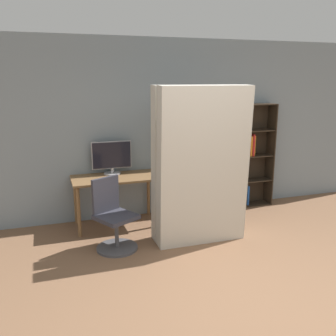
{
  "coord_description": "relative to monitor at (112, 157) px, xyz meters",
  "views": [
    {
      "loc": [
        -1.81,
        -2.61,
        2.11
      ],
      "look_at": [
        -0.43,
        1.58,
        1.05
      ],
      "focal_mm": 40.0,
      "sensor_mm": 36.0,
      "label": 1
    }
  ],
  "objects": [
    {
      "name": "mattress_far",
      "position": [
        0.97,
        -0.89,
        0.03
      ],
      "size": [
        1.18,
        0.25,
        2.03
      ],
      "color": "beige",
      "rests_on": "ground"
    },
    {
      "name": "ground_plane",
      "position": [
        0.92,
        -2.74,
        -0.99
      ],
      "size": [
        16.0,
        16.0,
        0.0
      ],
      "primitive_type": "plane",
      "color": "brown"
    },
    {
      "name": "desk",
      "position": [
        0.01,
        -0.18,
        -0.36
      ],
      "size": [
        1.24,
        0.63,
        0.73
      ],
      "color": "brown",
      "rests_on": "ground"
    },
    {
      "name": "mattress_near",
      "position": [
        0.97,
        -1.14,
        0.03
      ],
      "size": [
        1.18,
        0.3,
        2.04
      ],
      "color": "beige",
      "rests_on": "ground"
    },
    {
      "name": "bookshelf",
      "position": [
        2.26,
        0.03,
        -0.17
      ],
      "size": [
        0.7,
        0.28,
        1.71
      ],
      "color": "#2D2319",
      "rests_on": "ground"
    },
    {
      "name": "wall_back",
      "position": [
        0.92,
        0.17,
        0.36
      ],
      "size": [
        8.0,
        0.06,
        2.7
      ],
      "color": "gray",
      "rests_on": "ground"
    },
    {
      "name": "office_chair",
      "position": [
        -0.16,
        -0.94,
        -0.63
      ],
      "size": [
        0.6,
        0.6,
        0.9
      ],
      "color": "#4C4C51",
      "rests_on": "ground"
    },
    {
      "name": "monitor",
      "position": [
        0.0,
        0.0,
        0.0
      ],
      "size": [
        0.58,
        0.24,
        0.49
      ],
      "color": "#B7B7BC",
      "rests_on": "desk"
    }
  ]
}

